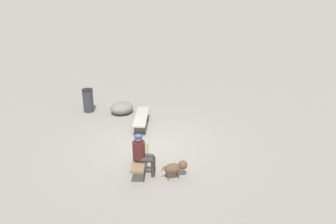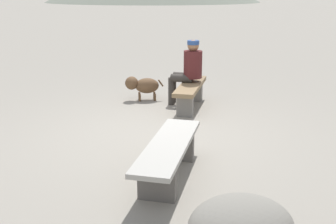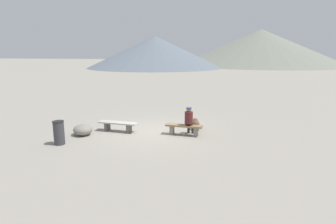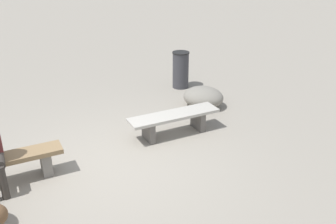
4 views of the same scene
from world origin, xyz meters
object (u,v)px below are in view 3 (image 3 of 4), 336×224
boulder (83,130)px  trash_bin (59,133)px  dog (196,123)px  seated_person (189,119)px  bench_left (118,125)px  bench_right (184,128)px

boulder → trash_bin: bearing=-103.0°
dog → boulder: size_ratio=0.83×
seated_person → boulder: seated_person is taller
boulder → seated_person: bearing=9.7°
bench_left → boulder: size_ratio=2.00×
bench_left → trash_bin: 2.69m
dog → boulder: dog is taller
bench_left → bench_right: bearing=5.3°
bench_left → boulder: bearing=-143.5°
bench_right → seated_person: seated_person is taller
bench_right → seated_person: bearing=21.0°
bench_right → trash_bin: 5.10m
bench_right → seated_person: (0.22, 0.06, 0.41)m
bench_right → trash_bin: size_ratio=1.74×
seated_person → boulder: bearing=-162.9°
bench_right → trash_bin: bearing=-149.8°
bench_left → trash_bin: bearing=-121.4°
boulder → bench_right: bearing=9.4°
bench_left → dog: (3.46, 0.95, -0.00)m
seated_person → boulder: size_ratio=1.36×
dog → trash_bin: bearing=107.7°
trash_bin → dog: bearing=31.0°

